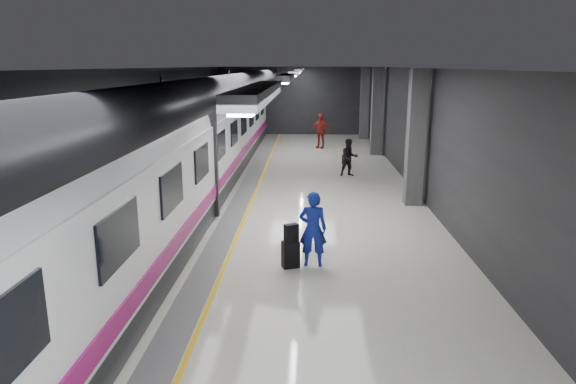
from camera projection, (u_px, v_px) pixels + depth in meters
ground at (275, 219)px, 15.74m from camera, size 40.00×40.00×0.00m
platform_hall at (267, 101)px, 15.83m from camera, size 10.02×40.02×4.51m
train at (167, 152)px, 15.36m from camera, size 3.05×38.00×4.05m
traveler_main at (313, 229)px, 11.92m from camera, size 0.67×0.45×1.80m
suitcase_main at (291, 254)px, 11.94m from camera, size 0.45×0.37×0.64m
shoulder_bag at (291, 233)px, 11.79m from camera, size 0.36×0.31×0.43m
traveler_far_a at (349, 158)px, 21.72m from camera, size 0.90×0.78×1.59m
traveler_far_b at (320, 131)px, 29.02m from camera, size 1.24×0.92×1.96m
suitcase_far at (345, 159)px, 24.52m from camera, size 0.35×0.29×0.44m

